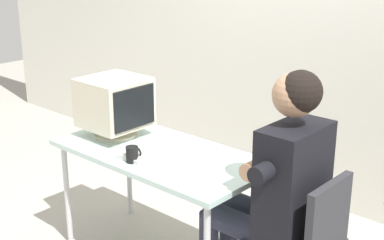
{
  "coord_description": "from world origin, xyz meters",
  "views": [
    {
      "loc": [
        2.15,
        -2.11,
        1.91
      ],
      "look_at": [
        0.25,
        0.0,
        0.98
      ],
      "focal_mm": 51.05,
      "sensor_mm": 36.0,
      "label": 1
    }
  ],
  "objects_px": {
    "crt_monitor": "(115,103)",
    "desk_mug": "(132,154)",
    "keyboard": "(155,148)",
    "desk": "(160,160)",
    "person_seated": "(274,184)"
  },
  "relations": [
    {
      "from": "keyboard",
      "to": "person_seated",
      "type": "xyz_separation_m",
      "value": [
        0.81,
        0.05,
        0.0
      ]
    },
    {
      "from": "crt_monitor",
      "to": "person_seated",
      "type": "height_order",
      "value": "person_seated"
    },
    {
      "from": "crt_monitor",
      "to": "keyboard",
      "type": "height_order",
      "value": "crt_monitor"
    },
    {
      "from": "person_seated",
      "to": "crt_monitor",
      "type": "bearing_deg",
      "value": -178.3
    },
    {
      "from": "person_seated",
      "to": "desk_mug",
      "type": "relative_size",
      "value": 14.77
    },
    {
      "from": "person_seated",
      "to": "desk",
      "type": "bearing_deg",
      "value": -177.53
    },
    {
      "from": "crt_monitor",
      "to": "keyboard",
      "type": "distance_m",
      "value": 0.42
    },
    {
      "from": "crt_monitor",
      "to": "person_seated",
      "type": "bearing_deg",
      "value": 1.7
    },
    {
      "from": "crt_monitor",
      "to": "desk_mug",
      "type": "bearing_deg",
      "value": -28.64
    },
    {
      "from": "keyboard",
      "to": "desk_mug",
      "type": "xyz_separation_m",
      "value": [
        0.03,
        -0.2,
        0.03
      ]
    },
    {
      "from": "desk",
      "to": "person_seated",
      "type": "xyz_separation_m",
      "value": [
        0.78,
        0.03,
        0.07
      ]
    },
    {
      "from": "keyboard",
      "to": "crt_monitor",
      "type": "bearing_deg",
      "value": 178.08
    },
    {
      "from": "desk_mug",
      "to": "crt_monitor",
      "type": "bearing_deg",
      "value": 151.36
    },
    {
      "from": "desk",
      "to": "desk_mug",
      "type": "height_order",
      "value": "desk_mug"
    },
    {
      "from": "keyboard",
      "to": "desk_mug",
      "type": "height_order",
      "value": "desk_mug"
    }
  ]
}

